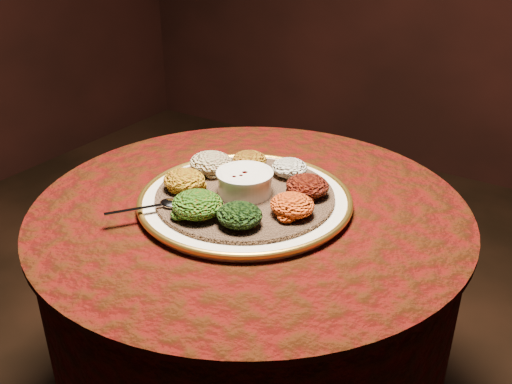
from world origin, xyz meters
The scene contains 13 objects.
table centered at (0.00, 0.00, 0.55)m, with size 0.96×0.96×0.73m.
platter centered at (-0.01, -0.01, 0.75)m, with size 0.47×0.47×0.02m.
injera centered at (-0.01, -0.01, 0.76)m, with size 0.39×0.39×0.01m, color brown.
stew_bowl centered at (-0.01, -0.01, 0.79)m, with size 0.12×0.12×0.05m.
spoon centered at (-0.12, -0.15, 0.77)m, with size 0.11×0.13×0.01m.
portion_ayib centered at (0.03, 0.12, 0.78)m, with size 0.08×0.08×0.04m, color silver.
portion_kitfo centered at (0.11, 0.06, 0.78)m, with size 0.09×0.09×0.04m, color black.
portion_tikil centered at (0.12, -0.03, 0.78)m, with size 0.09×0.09×0.04m, color #B3600E.
portion_gomen centered at (0.06, -0.13, 0.78)m, with size 0.09×0.09×0.04m, color black.
portion_mixveg centered at (-0.03, -0.14, 0.79)m, with size 0.11×0.10×0.05m, color #AF3A0B.
portion_kik centered at (-0.13, -0.06, 0.78)m, with size 0.09×0.09×0.04m, color #A47C0E.
portion_timatim centered at (-0.13, 0.04, 0.79)m, with size 0.10×0.10×0.05m, color maroon.
portion_shiro centered at (-0.07, 0.11, 0.78)m, with size 0.08×0.08×0.04m, color #84590F.
Camera 1 is at (0.60, -0.92, 1.33)m, focal length 40.00 mm.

